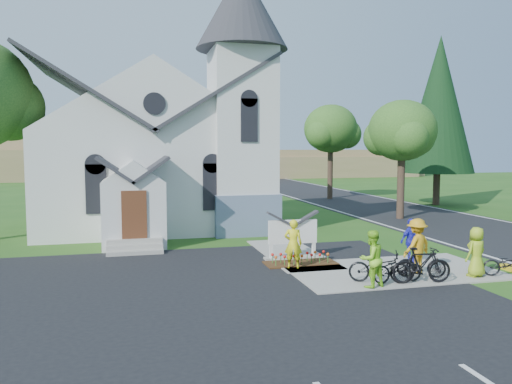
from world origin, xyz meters
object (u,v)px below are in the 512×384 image
object	(u,v)px
church_sign	(293,232)
bike_0	(398,269)
cyclist_2	(411,241)
cyclist_3	(417,246)
bike_2	(380,267)
cyclist_4	(476,252)
cyclist_1	(371,259)
bike_1	(422,265)
bike_3	(421,263)
bike_4	(509,264)
cyclist_0	(293,244)

from	to	relation	value
church_sign	bike_0	xyz separation A→B (m)	(2.03, -4.15, -0.54)
cyclist_2	cyclist_3	bearing A→B (deg)	54.77
bike_2	cyclist_4	size ratio (longest dim) A/B	1.17
bike_0	cyclist_1	bearing A→B (deg)	101.08
bike_1	cyclist_3	size ratio (longest dim) A/B	1.03
church_sign	cyclist_2	world-z (taller)	church_sign
bike_0	bike_3	distance (m)	1.12
cyclist_2	bike_4	distance (m)	3.26
bike_3	cyclist_0	bearing A→B (deg)	79.13
bike_2	bike_0	bearing A→B (deg)	-80.91
cyclist_0	cyclist_4	size ratio (longest dim) A/B	1.05
cyclist_1	cyclist_4	distance (m)	3.89
cyclist_2	cyclist_4	bearing A→B (deg)	102.92
church_sign	cyclist_1	size ratio (longest dim) A/B	1.28
cyclist_1	bike_4	bearing A→B (deg)	164.24
cyclist_1	bike_3	distance (m)	2.20
cyclist_3	cyclist_0	bearing A→B (deg)	-43.48
cyclist_2	cyclist_3	xyz separation A→B (m)	(-0.61, -1.33, 0.10)
bike_3	bike_4	xyz separation A→B (m)	(2.81, -0.61, -0.04)
bike_1	cyclist_4	world-z (taller)	cyclist_4
bike_0	cyclist_2	distance (m)	2.99
bike_0	cyclist_4	size ratio (longest dim) A/B	1.04
cyclist_0	bike_1	distance (m)	4.30
cyclist_0	cyclist_2	size ratio (longest dim) A/B	1.05
bike_2	cyclist_3	distance (m)	2.02
cyclist_2	cyclist_4	size ratio (longest dim) A/B	1.00
cyclist_2	cyclist_4	world-z (taller)	cyclist_2
cyclist_4	bike_4	size ratio (longest dim) A/B	1.01
cyclist_4	bike_4	xyz separation A→B (m)	(1.02, -0.29, -0.39)
bike_0	cyclist_3	world-z (taller)	cyclist_3
cyclist_2	cyclist_4	distance (m)	2.46
bike_0	bike_3	bearing A→B (deg)	-73.67
cyclist_4	cyclist_3	bearing A→B (deg)	-46.23
bike_1	cyclist_4	bearing A→B (deg)	-74.79
church_sign	cyclist_2	size ratio (longest dim) A/B	1.36
bike_1	bike_4	distance (m)	3.19
cyclist_0	bike_2	world-z (taller)	cyclist_0
cyclist_1	cyclist_3	bearing A→B (deg)	-167.77
cyclist_3	bike_3	distance (m)	0.78
cyclist_3	bike_4	distance (m)	2.92
bike_0	bike_2	distance (m)	0.56
cyclist_1	cyclist_4	world-z (taller)	cyclist_1
church_sign	cyclist_3	bearing A→B (deg)	-44.08
bike_1	bike_3	bearing A→B (deg)	-24.36
cyclist_1	cyclist_2	distance (m)	3.86
bike_3	cyclist_4	size ratio (longest dim) A/B	0.96
bike_1	bike_3	xyz separation A→B (m)	(0.38, 0.61, -0.10)
bike_1	cyclist_2	xyz separation A→B (m)	(1.19, 2.55, 0.25)
bike_2	bike_1	bearing A→B (deg)	-83.87
church_sign	cyclist_3	distance (m)	4.58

